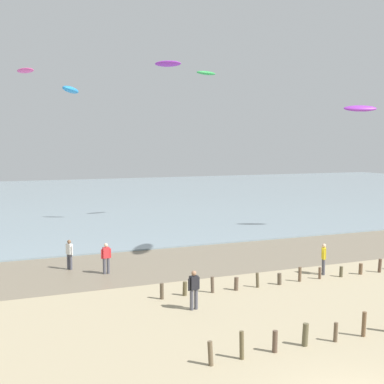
{
  "coord_description": "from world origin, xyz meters",
  "views": [
    {
      "loc": [
        -9.05,
        -9.64,
        7.08
      ],
      "look_at": [
        -0.97,
        9.99,
        5.07
      ],
      "focal_mm": 46.83,
      "sensor_mm": 36.0,
      "label": 1
    }
  ],
  "objects_px": {
    "kite_aloft_6": "(25,71)",
    "kite_aloft_2": "(360,108)",
    "person_nearest_camera": "(69,254)",
    "kite_aloft_1": "(71,90)",
    "kite_aloft_4": "(206,73)",
    "person_by_waterline": "(324,258)",
    "person_trailing_behind": "(106,257)",
    "person_far_down_beach": "(194,289)",
    "kite_aloft_8": "(168,64)"
  },
  "relations": [
    {
      "from": "person_nearest_camera",
      "to": "kite_aloft_4",
      "type": "xyz_separation_m",
      "value": [
        14.58,
        13.75,
        12.64
      ]
    },
    {
      "from": "kite_aloft_2",
      "to": "kite_aloft_4",
      "type": "xyz_separation_m",
      "value": [
        -8.95,
        10.1,
        3.6
      ]
    },
    {
      "from": "person_trailing_behind",
      "to": "kite_aloft_2",
      "type": "bearing_deg",
      "value": 13.88
    },
    {
      "from": "person_trailing_behind",
      "to": "kite_aloft_6",
      "type": "bearing_deg",
      "value": 96.05
    },
    {
      "from": "person_trailing_behind",
      "to": "person_far_down_beach",
      "type": "bearing_deg",
      "value": -73.76
    },
    {
      "from": "kite_aloft_1",
      "to": "kite_aloft_6",
      "type": "height_order",
      "value": "kite_aloft_6"
    },
    {
      "from": "person_trailing_behind",
      "to": "kite_aloft_4",
      "type": "xyz_separation_m",
      "value": [
        12.86,
        15.49,
        12.64
      ]
    },
    {
      "from": "person_far_down_beach",
      "to": "kite_aloft_8",
      "type": "distance_m",
      "value": 25.85
    },
    {
      "from": "person_nearest_camera",
      "to": "person_far_down_beach",
      "type": "height_order",
      "value": "same"
    },
    {
      "from": "person_trailing_behind",
      "to": "kite_aloft_6",
      "type": "distance_m",
      "value": 25.42
    },
    {
      "from": "kite_aloft_4",
      "to": "kite_aloft_8",
      "type": "bearing_deg",
      "value": 3.56
    },
    {
      "from": "person_nearest_camera",
      "to": "kite_aloft_1",
      "type": "relative_size",
      "value": 0.55
    },
    {
      "from": "person_far_down_beach",
      "to": "kite_aloft_8",
      "type": "relative_size",
      "value": 0.76
    },
    {
      "from": "person_by_waterline",
      "to": "kite_aloft_6",
      "type": "distance_m",
      "value": 32.28
    },
    {
      "from": "person_far_down_beach",
      "to": "person_trailing_behind",
      "type": "xyz_separation_m",
      "value": [
        -2.15,
        7.37,
        0.0
      ]
    },
    {
      "from": "kite_aloft_1",
      "to": "kite_aloft_6",
      "type": "relative_size",
      "value": 1.45
    },
    {
      "from": "kite_aloft_2",
      "to": "person_by_waterline",
      "type": "bearing_deg",
      "value": 63.79
    },
    {
      "from": "person_far_down_beach",
      "to": "kite_aloft_1",
      "type": "bearing_deg",
      "value": 94.21
    },
    {
      "from": "kite_aloft_4",
      "to": "person_by_waterline",
      "type": "bearing_deg",
      "value": 68.69
    },
    {
      "from": "kite_aloft_8",
      "to": "kite_aloft_1",
      "type": "bearing_deg",
      "value": -153.34
    },
    {
      "from": "person_by_waterline",
      "to": "person_trailing_behind",
      "type": "bearing_deg",
      "value": 156.93
    },
    {
      "from": "person_nearest_camera",
      "to": "kite_aloft_2",
      "type": "xyz_separation_m",
      "value": [
        23.53,
        3.65,
        9.04
      ]
    },
    {
      "from": "person_nearest_camera",
      "to": "kite_aloft_2",
      "type": "height_order",
      "value": "kite_aloft_2"
    },
    {
      "from": "person_trailing_behind",
      "to": "kite_aloft_2",
      "type": "height_order",
      "value": "kite_aloft_2"
    },
    {
      "from": "person_far_down_beach",
      "to": "kite_aloft_2",
      "type": "height_order",
      "value": "kite_aloft_2"
    },
    {
      "from": "person_by_waterline",
      "to": "kite_aloft_6",
      "type": "bearing_deg",
      "value": 116.62
    },
    {
      "from": "person_by_waterline",
      "to": "kite_aloft_2",
      "type": "bearing_deg",
      "value": 42.79
    },
    {
      "from": "person_by_waterline",
      "to": "person_trailing_behind",
      "type": "distance_m",
      "value": 11.9
    },
    {
      "from": "person_by_waterline",
      "to": "person_nearest_camera",
      "type": "bearing_deg",
      "value": 153.18
    },
    {
      "from": "person_nearest_camera",
      "to": "kite_aloft_2",
      "type": "bearing_deg",
      "value": 8.82
    },
    {
      "from": "kite_aloft_8",
      "to": "person_trailing_behind",
      "type": "bearing_deg",
      "value": -92.26
    },
    {
      "from": "kite_aloft_6",
      "to": "kite_aloft_8",
      "type": "relative_size",
      "value": 0.96
    },
    {
      "from": "kite_aloft_6",
      "to": "kite_aloft_2",
      "type": "bearing_deg",
      "value": 20.33
    },
    {
      "from": "person_nearest_camera",
      "to": "kite_aloft_4",
      "type": "height_order",
      "value": "kite_aloft_4"
    },
    {
      "from": "person_by_waterline",
      "to": "kite_aloft_2",
      "type": "xyz_separation_m",
      "value": [
        10.86,
        10.05,
        9.04
      ]
    },
    {
      "from": "person_nearest_camera",
      "to": "kite_aloft_2",
      "type": "distance_m",
      "value": 25.47
    },
    {
      "from": "person_far_down_beach",
      "to": "kite_aloft_2",
      "type": "bearing_deg",
      "value": 32.99
    },
    {
      "from": "kite_aloft_6",
      "to": "person_trailing_behind",
      "type": "bearing_deg",
      "value": -29.39
    },
    {
      "from": "kite_aloft_4",
      "to": "kite_aloft_8",
      "type": "distance_m",
      "value": 4.48
    },
    {
      "from": "person_nearest_camera",
      "to": "kite_aloft_4",
      "type": "bearing_deg",
      "value": 43.31
    },
    {
      "from": "kite_aloft_1",
      "to": "kite_aloft_4",
      "type": "distance_m",
      "value": 12.55
    },
    {
      "from": "person_by_waterline",
      "to": "person_far_down_beach",
      "type": "bearing_deg",
      "value": -162.89
    },
    {
      "from": "person_trailing_behind",
      "to": "kite_aloft_8",
      "type": "height_order",
      "value": "kite_aloft_8"
    },
    {
      "from": "kite_aloft_8",
      "to": "person_nearest_camera",
      "type": "bearing_deg",
      "value": -100.77
    },
    {
      "from": "person_far_down_beach",
      "to": "kite_aloft_6",
      "type": "bearing_deg",
      "value": 98.69
    },
    {
      "from": "person_far_down_beach",
      "to": "kite_aloft_6",
      "type": "distance_m",
      "value": 32.2
    },
    {
      "from": "kite_aloft_1",
      "to": "kite_aloft_8",
      "type": "height_order",
      "value": "kite_aloft_8"
    },
    {
      "from": "kite_aloft_1",
      "to": "person_nearest_camera",
      "type": "bearing_deg",
      "value": 14.61
    },
    {
      "from": "kite_aloft_6",
      "to": "kite_aloft_4",
      "type": "bearing_deg",
      "value": 31.98
    },
    {
      "from": "person_far_down_beach",
      "to": "kite_aloft_1",
      "type": "distance_m",
      "value": 24.24
    }
  ]
}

